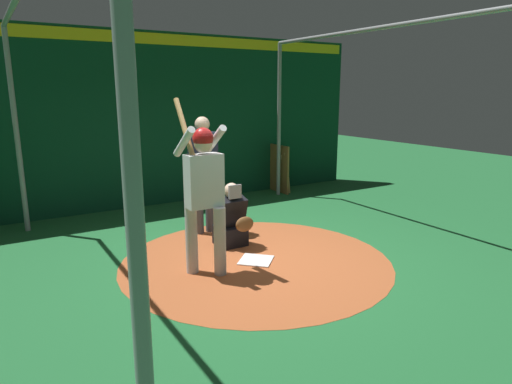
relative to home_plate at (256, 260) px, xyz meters
The scene contains 9 objects.
ground_plane 0.01m from the home_plate, ahead, with size 25.26×25.26×0.00m, color #216633.
dirt_circle 0.01m from the home_plate, ahead, with size 3.59×3.59×0.01m, color #AD562D.
home_plate is the anchor object (origin of this frame).
batter 1.33m from the home_plate, 88.93° to the right, with size 0.68×0.49×2.15m.
catcher 0.79m from the home_plate, behind, with size 0.58×0.40×0.94m.
umpire 1.82m from the home_plate, behind, with size 0.23×0.49×1.84m.
back_wall 4.08m from the home_plate, behind, with size 0.23×9.26×3.32m.
cage_frame 2.25m from the home_plate, ahead, with size 6.26×5.03×3.21m.
bat_rack 4.40m from the home_plate, 142.65° to the left, with size 1.06×0.20×1.05m.
Camera 1 is at (4.82, -2.96, 2.24)m, focal length 31.48 mm.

